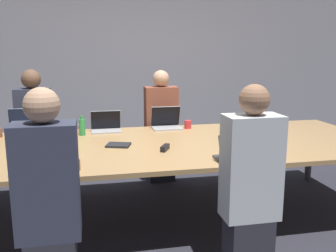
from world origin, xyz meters
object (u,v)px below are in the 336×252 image
Objects in this scene: cup_near_left at (75,165)px; bottle_far_midleft at (82,127)px; laptop_near_midright at (237,153)px; stapler at (165,148)px; laptop_far_center at (166,122)px; person_far_center at (161,128)px; cup_far_center at (188,125)px; laptop_near_left at (40,163)px; laptop_far_midleft at (106,126)px; laptop_far_left at (25,127)px; person_far_left at (35,131)px; bottle_far_left at (50,126)px; person_near_midright at (250,186)px; cup_near_midright at (266,153)px; person_near_left at (48,201)px; cup_far_midleft at (82,129)px.

bottle_far_midleft is at bearing 88.54° from cup_near_left.
laptop_near_midright is 0.67m from stapler.
laptop_far_center is at bearing 10.51° from bottle_far_midleft.
person_far_center is 0.50m from cup_far_center.
laptop_near_left reaches higher than cup_near_left.
laptop_far_midleft is at bearing -150.99° from person_far_center.
laptop_far_left reaches higher than stapler.
cup_near_left is (0.54, -1.83, 0.10)m from person_far_left.
laptop_far_midleft is (0.59, 0.10, -0.04)m from bottle_far_left.
person_near_midright reaches higher than cup_far_center.
laptop_far_center is 0.39m from person_far_center.
person_far_left is 5.65× the size of bottle_far_left.
person_far_left is 1.91m from cup_near_left.
person_far_left is 2.78m from cup_near_midright.
laptop_far_center is 2.21× the size of stapler.
laptop_near_left is 0.45m from person_near_left.
person_near_midright is at bearing -89.71° from cup_far_center.
laptop_far_left is 4.03× the size of cup_near_left.
laptop_near_left is 1.12m from stapler.
laptop_near_left is at bearing -81.17° from person_far_left.
laptop_far_left is at bearing 146.73° from cup_near_midright.
person_far_left is (-1.76, 0.50, -0.10)m from cup_far_center.
cup_far_midleft is at bearing -96.04° from person_near_left.
bottle_far_midleft is at bearing 141.62° from cup_near_midright.
laptop_far_midleft is at bearing 9.10° from cup_far_midleft.
laptop_far_center is at bearing 106.91° from stapler.
person_near_left reaches higher than cup_far_center.
laptop_far_center is 0.96m from cup_far_midleft.
person_near_midright reaches higher than laptop_far_center.
laptop_near_left reaches higher than laptop_far_midleft.
laptop_far_left reaches higher than laptop_far_center.
person_far_center reaches higher than cup_near_midright.
cup_near_left is 0.26× the size of laptop_far_midleft.
laptop_near_left is 1.55m from person_near_midright.
bottle_far_left is at bearing -177.45° from cup_far_center.
laptop_near_midright is (1.26, -1.22, -0.03)m from bottle_far_midleft.
laptop_far_center is 0.69m from laptop_far_midleft.
cup_far_center is at bearing -89.71° from person_near_midright.
person_far_left is 0.85m from bottle_far_midleft.
bottle_far_left is 2.27m from person_near_midright.
bottle_far_left is (-1.29, -0.49, 0.18)m from person_far_center.
cup_far_midleft is 0.07× the size of person_near_midright.
laptop_near_midright is (1.45, 0.42, 0.12)m from person_near_left.
person_far_left reaches higher than laptop_near_left.
laptop_far_midleft is at bearing -2.84° from laptop_far_left.
cup_near_left is at bearing -76.51° from bottle_far_left.
cup_near_left is at bearing -119.45° from person_far_center.
bottle_far_left is 0.34m from bottle_far_midleft.
person_far_center is at bearing 109.85° from stapler.
cup_far_midleft is (0.18, 1.74, 0.11)m from person_near_left.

